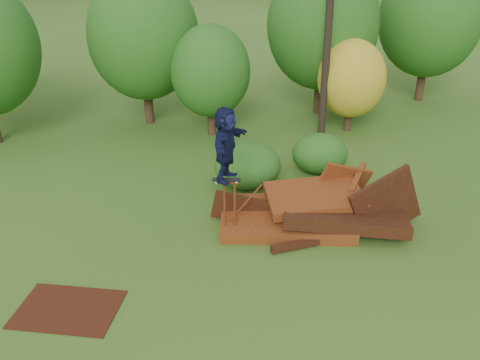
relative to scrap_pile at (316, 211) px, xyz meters
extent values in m
plane|color=#2D5116|center=(-1.36, -2.25, -0.39)|extent=(240.00, 240.00, 0.00)
cube|color=#4F230E|center=(-0.81, 0.06, -0.21)|extent=(3.95, 2.82, 0.60)
cube|color=black|center=(0.69, -0.24, 0.03)|extent=(3.68, 2.77, 0.65)
cube|color=#4F230E|center=(-0.01, 0.26, 0.31)|extent=(2.65, 1.79, 0.54)
cube|color=black|center=(1.79, -0.44, 0.26)|extent=(2.33, 0.62, 2.29)
cube|color=#4F230E|center=(0.99, 1.06, 0.16)|extent=(1.96, 0.68, 1.84)
cube|color=black|center=(-2.01, 0.46, -0.04)|extent=(1.76, 0.42, 1.14)
cube|color=black|center=(-0.51, -1.14, -0.27)|extent=(2.06, 0.56, 0.17)
cube|color=#4F230E|center=(1.39, 0.76, 0.56)|extent=(0.94, 1.38, 0.37)
cylinder|color=maroon|center=(-2.56, -0.21, 0.37)|extent=(0.06, 0.06, 1.52)
cylinder|color=maroon|center=(-2.30, -0.25, 0.37)|extent=(0.06, 0.06, 1.52)
cylinder|color=maroon|center=(-2.43, -0.23, 1.14)|extent=(0.57, 0.14, 0.06)
cube|color=black|center=(-2.50, -0.22, 1.23)|extent=(0.75, 0.30, 0.02)
cylinder|color=beige|center=(-2.77, -0.26, 1.19)|extent=(0.06, 0.04, 0.05)
cylinder|color=beige|center=(-2.75, -0.10, 1.19)|extent=(0.06, 0.04, 0.05)
cylinder|color=beige|center=(-2.26, -0.33, 1.19)|extent=(0.06, 0.04, 0.05)
cylinder|color=beige|center=(-2.24, -0.18, 1.19)|extent=(0.06, 0.04, 0.05)
imported|color=#111539|center=(-2.50, -0.22, 2.21)|extent=(1.31, 1.85, 1.93)
cube|color=#39180C|center=(-6.28, -2.84, -0.37)|extent=(2.49, 2.06, 0.03)
cylinder|color=black|center=(-4.64, 9.15, 0.58)|extent=(0.37, 0.37, 1.93)
ellipsoid|color=#1B4612|center=(-4.64, 9.15, 3.18)|extent=(4.37, 4.37, 5.02)
cylinder|color=black|center=(-2.20, 7.39, 0.31)|extent=(0.32, 0.32, 1.39)
ellipsoid|color=#1B4612|center=(-2.20, 7.39, 2.14)|extent=(3.03, 3.03, 3.49)
cylinder|color=black|center=(2.67, 9.42, 0.63)|extent=(0.37, 0.37, 2.02)
ellipsoid|color=#1B4612|center=(2.67, 9.42, 3.37)|extent=(4.62, 4.62, 5.32)
cylinder|color=black|center=(3.25, 7.05, 0.18)|extent=(0.30, 0.30, 1.14)
ellipsoid|color=#A58C19|center=(3.25, 7.05, 1.75)|extent=(2.65, 2.65, 3.04)
cylinder|color=black|center=(7.92, 10.55, 0.65)|extent=(0.38, 0.38, 2.07)
ellipsoid|color=#1B4612|center=(7.92, 10.55, 3.39)|extent=(4.55, 4.55, 5.23)
ellipsoid|color=#1B4612|center=(-1.52, 2.55, 0.34)|extent=(2.09, 1.93, 1.45)
ellipsoid|color=#1B4612|center=(1.04, 3.35, 0.27)|extent=(1.85, 1.69, 1.31)
camera|label=1|loc=(-3.90, -12.47, 7.13)|focal=40.00mm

